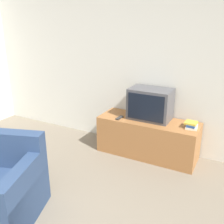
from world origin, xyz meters
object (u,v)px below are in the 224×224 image
at_px(television, 150,104).
at_px(book_stack, 192,125).
at_px(remote_on_stand, 119,118).
at_px(tv_stand, 148,137).

bearing_deg(television, book_stack, -5.49).
distance_m(television, remote_on_stand, 0.51).
bearing_deg(book_stack, remote_on_stand, -171.73).
bearing_deg(book_stack, television, 174.51).
relative_size(tv_stand, book_stack, 6.66).
bearing_deg(tv_stand, book_stack, 0.44).
distance_m(television, book_stack, 0.68).
height_order(book_stack, remote_on_stand, book_stack).
height_order(tv_stand, television, television).
relative_size(tv_stand, television, 2.42).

